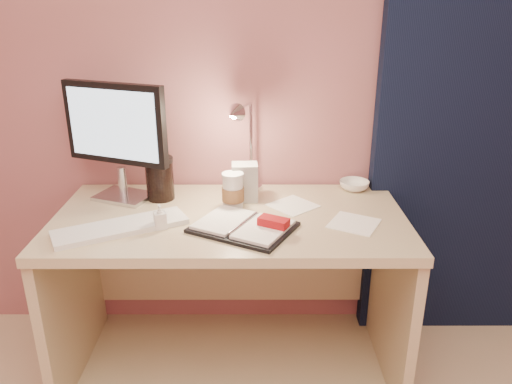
{
  "coord_description": "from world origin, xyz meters",
  "views": [
    {
      "loc": [
        0.1,
        -0.44,
        1.54
      ],
      "look_at": [
        0.1,
        1.33,
        0.85
      ],
      "focal_mm": 35.0,
      "sensor_mm": 36.0,
      "label": 1
    }
  ],
  "objects_px": {
    "monitor": "(117,131)",
    "coffee_cup": "(233,191)",
    "desk": "(232,256)",
    "planner": "(246,226)",
    "keyboard": "(121,227)",
    "dark_jar": "(160,181)",
    "product_box": "(245,182)",
    "lotion_bottle": "(160,217)",
    "bowl": "(354,185)",
    "desk_lamp": "(261,139)"
  },
  "relations": [
    {
      "from": "keyboard",
      "to": "coffee_cup",
      "type": "relative_size",
      "value": 3.33
    },
    {
      "from": "lotion_bottle",
      "to": "product_box",
      "type": "bearing_deg",
      "value": 42.21
    },
    {
      "from": "coffee_cup",
      "to": "dark_jar",
      "type": "distance_m",
      "value": 0.33
    },
    {
      "from": "bowl",
      "to": "desk_lamp",
      "type": "xyz_separation_m",
      "value": [
        -0.42,
        -0.08,
        0.24
      ]
    },
    {
      "from": "planner",
      "to": "lotion_bottle",
      "type": "distance_m",
      "value": 0.32
    },
    {
      "from": "product_box",
      "to": "bowl",
      "type": "bearing_deg",
      "value": 10.41
    },
    {
      "from": "coffee_cup",
      "to": "dark_jar",
      "type": "xyz_separation_m",
      "value": [
        -0.31,
        0.09,
        0.01
      ]
    },
    {
      "from": "planner",
      "to": "bowl",
      "type": "bearing_deg",
      "value": 68.53
    },
    {
      "from": "desk",
      "to": "lotion_bottle",
      "type": "xyz_separation_m",
      "value": [
        -0.25,
        -0.19,
        0.27
      ]
    },
    {
      "from": "lotion_bottle",
      "to": "desk_lamp",
      "type": "height_order",
      "value": "desk_lamp"
    },
    {
      "from": "keyboard",
      "to": "lotion_bottle",
      "type": "xyz_separation_m",
      "value": [
        0.15,
        0.01,
        0.04
      ]
    },
    {
      "from": "desk",
      "to": "planner",
      "type": "distance_m",
      "value": 0.32
    },
    {
      "from": "planner",
      "to": "lotion_bottle",
      "type": "height_order",
      "value": "lotion_bottle"
    },
    {
      "from": "keyboard",
      "to": "coffee_cup",
      "type": "bearing_deg",
      "value": 0.07
    },
    {
      "from": "planner",
      "to": "lotion_bottle",
      "type": "relative_size",
      "value": 4.56
    },
    {
      "from": "bowl",
      "to": "planner",
      "type": "bearing_deg",
      "value": -139.6
    },
    {
      "from": "monitor",
      "to": "dark_jar",
      "type": "bearing_deg",
      "value": 20.47
    },
    {
      "from": "bowl",
      "to": "lotion_bottle",
      "type": "height_order",
      "value": "lotion_bottle"
    },
    {
      "from": "monitor",
      "to": "keyboard",
      "type": "height_order",
      "value": "monitor"
    },
    {
      "from": "desk_lamp",
      "to": "lotion_bottle",
      "type": "bearing_deg",
      "value": -116.34
    },
    {
      "from": "desk",
      "to": "product_box",
      "type": "distance_m",
      "value": 0.33
    },
    {
      "from": "monitor",
      "to": "bowl",
      "type": "relative_size",
      "value": 3.75
    },
    {
      "from": "desk",
      "to": "planner",
      "type": "relative_size",
      "value": 3.2
    },
    {
      "from": "desk",
      "to": "bowl",
      "type": "xyz_separation_m",
      "value": [
        0.55,
        0.21,
        0.25
      ]
    },
    {
      "from": "desk",
      "to": "bowl",
      "type": "distance_m",
      "value": 0.64
    },
    {
      "from": "monitor",
      "to": "keyboard",
      "type": "xyz_separation_m",
      "value": [
        0.06,
        -0.31,
        -0.29
      ]
    },
    {
      "from": "desk",
      "to": "product_box",
      "type": "xyz_separation_m",
      "value": [
        0.06,
        0.09,
        0.31
      ]
    },
    {
      "from": "keyboard",
      "to": "coffee_cup",
      "type": "xyz_separation_m",
      "value": [
        0.41,
        0.22,
        0.06
      ]
    },
    {
      "from": "coffee_cup",
      "to": "product_box",
      "type": "bearing_deg",
      "value": 58.28
    },
    {
      "from": "monitor",
      "to": "product_box",
      "type": "bearing_deg",
      "value": 19.82
    },
    {
      "from": "product_box",
      "to": "monitor",
      "type": "bearing_deg",
      "value": 174.76
    },
    {
      "from": "planner",
      "to": "product_box",
      "type": "distance_m",
      "value": 0.3
    },
    {
      "from": "lotion_bottle",
      "to": "product_box",
      "type": "height_order",
      "value": "product_box"
    },
    {
      "from": "keyboard",
      "to": "dark_jar",
      "type": "relative_size",
      "value": 2.97
    },
    {
      "from": "coffee_cup",
      "to": "desk",
      "type": "bearing_deg",
      "value": -124.26
    },
    {
      "from": "monitor",
      "to": "planner",
      "type": "height_order",
      "value": "monitor"
    },
    {
      "from": "monitor",
      "to": "coffee_cup",
      "type": "distance_m",
      "value": 0.54
    },
    {
      "from": "dark_jar",
      "to": "desk_lamp",
      "type": "xyz_separation_m",
      "value": [
        0.43,
        0.02,
        0.18
      ]
    },
    {
      "from": "lotion_bottle",
      "to": "dark_jar",
      "type": "distance_m",
      "value": 0.3
    },
    {
      "from": "keyboard",
      "to": "dark_jar",
      "type": "distance_m",
      "value": 0.33
    },
    {
      "from": "monitor",
      "to": "coffee_cup",
      "type": "height_order",
      "value": "monitor"
    },
    {
      "from": "planner",
      "to": "keyboard",
      "type": "bearing_deg",
      "value": -151.57
    },
    {
      "from": "coffee_cup",
      "to": "planner",
      "type": "bearing_deg",
      "value": -75.46
    },
    {
      "from": "dark_jar",
      "to": "desk_lamp",
      "type": "distance_m",
      "value": 0.47
    },
    {
      "from": "product_box",
      "to": "coffee_cup",
      "type": "bearing_deg",
      "value": -124.92
    },
    {
      "from": "coffee_cup",
      "to": "bowl",
      "type": "bearing_deg",
      "value": 19.95
    },
    {
      "from": "planner",
      "to": "product_box",
      "type": "relative_size",
      "value": 2.7
    },
    {
      "from": "product_box",
      "to": "desk_lamp",
      "type": "distance_m",
      "value": 0.2
    },
    {
      "from": "desk",
      "to": "product_box",
      "type": "bearing_deg",
      "value": 57.87
    },
    {
      "from": "keyboard",
      "to": "bowl",
      "type": "xyz_separation_m",
      "value": [
        0.95,
        0.41,
        0.01
      ]
    }
  ]
}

